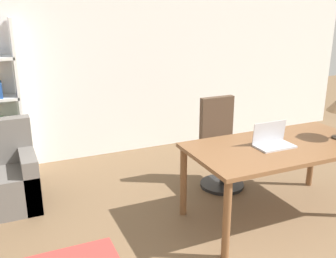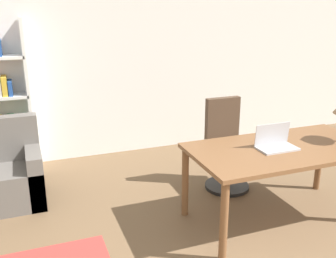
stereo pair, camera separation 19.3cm
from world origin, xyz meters
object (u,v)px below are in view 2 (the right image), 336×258
laptop (275,143)px  office_chair (226,149)px  armchair (6,176)px  desk (282,156)px

laptop → office_chair: 0.94m
laptop → armchair: (-2.48, 1.34, -0.52)m
desk → office_chair: office_chair is taller
office_chair → armchair: (-2.43, 0.47, -0.16)m
office_chair → armchair: size_ratio=1.15×
desk → armchair: armchair is taller
desk → office_chair: size_ratio=1.71×
office_chair → armchair: 2.48m
office_chair → laptop: bearing=-87.2°
laptop → desk: bearing=-3.6°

